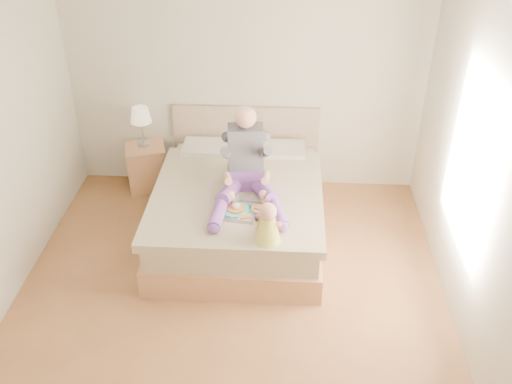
# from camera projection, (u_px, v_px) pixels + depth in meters

# --- Properties ---
(room) EXTENTS (4.02, 4.22, 2.71)m
(room) POSITION_uv_depth(u_px,v_px,m) (236.00, 157.00, 4.47)
(room) COLOR brown
(room) RESTS_ON ground
(bed) EXTENTS (1.70, 2.18, 1.00)m
(bed) POSITION_uv_depth(u_px,v_px,m) (239.00, 205.00, 6.02)
(bed) COLOR #A8754E
(bed) RESTS_ON ground
(nightstand) EXTENTS (0.54, 0.50, 0.55)m
(nightstand) POSITION_uv_depth(u_px,v_px,m) (147.00, 167.00, 6.77)
(nightstand) COLOR #A8754E
(nightstand) RESTS_ON ground
(lamp) EXTENTS (0.23, 0.23, 0.48)m
(lamp) POSITION_uv_depth(u_px,v_px,m) (141.00, 117.00, 6.45)
(lamp) COLOR #B8BBBF
(lamp) RESTS_ON nightstand
(adult) EXTENTS (0.74, 1.08, 0.87)m
(adult) POSITION_uv_depth(u_px,v_px,m) (246.00, 169.00, 5.57)
(adult) COLOR #6D3D9A
(adult) RESTS_ON bed
(tray) EXTENTS (0.49, 0.41, 0.13)m
(tray) POSITION_uv_depth(u_px,v_px,m) (245.00, 210.00, 5.38)
(tray) COLOR #B8BBBF
(tray) RESTS_ON bed
(baby) EXTENTS (0.26, 0.35, 0.39)m
(baby) POSITION_uv_depth(u_px,v_px,m) (268.00, 226.00, 4.95)
(baby) COLOR #E4E248
(baby) RESTS_ON bed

